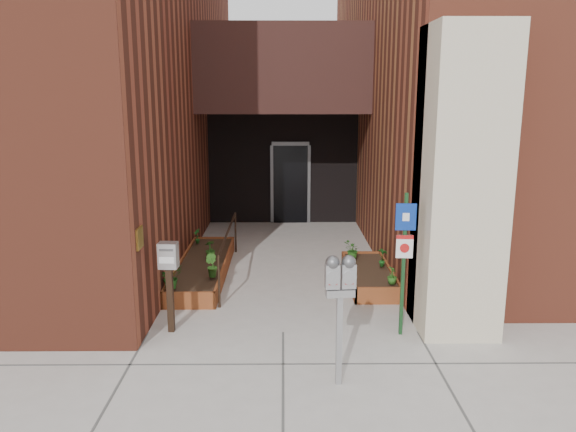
{
  "coord_description": "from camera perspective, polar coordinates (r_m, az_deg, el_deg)",
  "views": [
    {
      "loc": [
        0.01,
        -7.73,
        3.46
      ],
      "look_at": [
        0.09,
        1.8,
        1.37
      ],
      "focal_mm": 35.0,
      "sensor_mm": 36.0,
      "label": 1
    }
  ],
  "objects": [
    {
      "name": "handrail",
      "position": [
        10.79,
        -6.1,
        -2.28
      ],
      "size": [
        0.04,
        3.34,
        0.9
      ],
      "color": "black",
      "rests_on": "ground"
    },
    {
      "name": "sign_post",
      "position": [
        8.14,
        11.72,
        -3.34
      ],
      "size": [
        0.29,
        0.07,
        2.11
      ],
      "color": "#153B1B",
      "rests_on": "ground"
    },
    {
      "name": "shrub_right_a",
      "position": [
        9.7,
        10.54,
        -5.95
      ],
      "size": [
        0.19,
        0.19,
        0.29
      ],
      "primitive_type": "imported",
      "rotation": [
        0.0,
        0.0,
        1.42
      ],
      "color": "#285E1A",
      "rests_on": "planter_right"
    },
    {
      "name": "shrub_right_c",
      "position": [
        11.0,
        6.55,
        -3.47
      ],
      "size": [
        0.44,
        0.44,
        0.35
      ],
      "primitive_type": "imported",
      "rotation": [
        0.0,
        0.0,
        3.98
      ],
      "color": "#28601B",
      "rests_on": "planter_right"
    },
    {
      "name": "planter_right",
      "position": [
        10.6,
        8.23,
        -6.06
      ],
      "size": [
        0.8,
        2.2,
        0.3
      ],
      "color": "maroon",
      "rests_on": "ground"
    },
    {
      "name": "architecture",
      "position": [
        14.71,
        -1.29,
        18.3
      ],
      "size": [
        20.0,
        14.6,
        10.0
      ],
      "color": "brown",
      "rests_on": "ground"
    },
    {
      "name": "shrub_left_c",
      "position": [
        11.11,
        -7.89,
        -3.34
      ],
      "size": [
        0.27,
        0.27,
        0.35
      ],
      "primitive_type": "imported",
      "rotation": [
        0.0,
        0.0,
        3.75
      ],
      "color": "#245518",
      "rests_on": "planter_left"
    },
    {
      "name": "planter_left",
      "position": [
        11.06,
        -8.59,
        -5.28
      ],
      "size": [
        0.9,
        3.6,
        0.3
      ],
      "color": "maroon",
      "rests_on": "ground"
    },
    {
      "name": "shrub_left_d",
      "position": [
        12.22,
        -9.22,
        -2.01
      ],
      "size": [
        0.23,
        0.23,
        0.32
      ],
      "primitive_type": "imported",
      "rotation": [
        0.0,
        0.0,
        5.25
      ],
      "color": "#1C621D",
      "rests_on": "planter_left"
    },
    {
      "name": "shrub_right_b",
      "position": [
        10.59,
        9.57,
        -4.14
      ],
      "size": [
        0.27,
        0.27,
        0.36
      ],
      "primitive_type": "imported",
      "rotation": [
        0.0,
        0.0,
        2.46
      ],
      "color": "#19591A",
      "rests_on": "planter_right"
    },
    {
      "name": "payment_dropbox",
      "position": [
        8.35,
        -12.01,
        -5.18
      ],
      "size": [
        0.28,
        0.22,
        1.36
      ],
      "color": "black",
      "rests_on": "ground"
    },
    {
      "name": "shrub_left_b",
      "position": [
        9.97,
        -7.8,
        -5.0
      ],
      "size": [
        0.31,
        0.31,
        0.41
      ],
      "primitive_type": "imported",
      "rotation": [
        0.0,
        0.0,
        2.48
      ],
      "color": "#244F16",
      "rests_on": "planter_left"
    },
    {
      "name": "ground",
      "position": [
        8.47,
        -0.51,
        -11.74
      ],
      "size": [
        80.0,
        80.0,
        0.0
      ],
      "primitive_type": "plane",
      "color": "#9E9991",
      "rests_on": "ground"
    },
    {
      "name": "shrub_left_a",
      "position": [
        9.5,
        -11.8,
        -6.07
      ],
      "size": [
        0.5,
        0.5,
        0.4
      ],
      "primitive_type": "imported",
      "rotation": [
        0.0,
        0.0,
        0.76
      ],
      "color": "#1B4F16",
      "rests_on": "planter_left"
    },
    {
      "name": "parking_meter",
      "position": [
        6.65,
        5.32,
        -7.05
      ],
      "size": [
        0.37,
        0.18,
        1.63
      ],
      "color": "#969698",
      "rests_on": "ground"
    }
  ]
}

